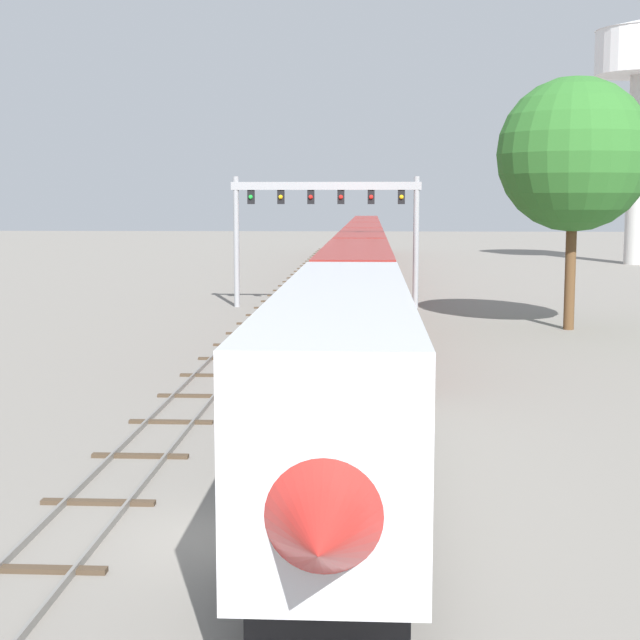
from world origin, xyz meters
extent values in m
plane|color=gray|center=(0.00, 0.00, 0.00)|extent=(400.00, 400.00, 0.00)
cube|color=slate|center=(1.28, 60.00, 0.08)|extent=(0.07, 200.00, 0.16)
cube|color=slate|center=(2.72, 60.00, 0.08)|extent=(0.07, 200.00, 0.16)
cube|color=#473828|center=(2.00, -2.00, 0.05)|extent=(2.60, 0.24, 0.10)
cube|color=#473828|center=(2.00, 2.00, 0.05)|extent=(2.60, 0.24, 0.10)
cube|color=#473828|center=(2.00, 6.00, 0.05)|extent=(2.60, 0.24, 0.10)
cube|color=#473828|center=(2.00, 10.00, 0.05)|extent=(2.60, 0.24, 0.10)
cube|color=#473828|center=(2.00, 14.00, 0.05)|extent=(2.60, 0.24, 0.10)
cube|color=#473828|center=(2.00, 18.00, 0.05)|extent=(2.60, 0.24, 0.10)
cube|color=#473828|center=(2.00, 22.00, 0.05)|extent=(2.60, 0.24, 0.10)
cube|color=#473828|center=(2.00, 26.00, 0.05)|extent=(2.60, 0.24, 0.10)
cube|color=#473828|center=(2.00, 30.00, 0.05)|extent=(2.60, 0.24, 0.10)
cube|color=#473828|center=(2.00, 34.00, 0.05)|extent=(2.60, 0.24, 0.10)
cube|color=#473828|center=(2.00, 38.00, 0.05)|extent=(2.60, 0.24, 0.10)
cube|color=#473828|center=(2.00, 42.00, 0.05)|extent=(2.60, 0.24, 0.10)
cube|color=#473828|center=(2.00, 46.00, 0.05)|extent=(2.60, 0.24, 0.10)
cube|color=#473828|center=(2.00, 50.00, 0.05)|extent=(2.60, 0.24, 0.10)
cube|color=#473828|center=(2.00, 54.00, 0.05)|extent=(2.60, 0.24, 0.10)
cube|color=#473828|center=(2.00, 58.00, 0.05)|extent=(2.60, 0.24, 0.10)
cube|color=#473828|center=(2.00, 62.00, 0.05)|extent=(2.60, 0.24, 0.10)
cube|color=#473828|center=(2.00, 66.00, 0.05)|extent=(2.60, 0.24, 0.10)
cube|color=#473828|center=(2.00, 70.00, 0.05)|extent=(2.60, 0.24, 0.10)
cube|color=#473828|center=(2.00, 74.00, 0.05)|extent=(2.60, 0.24, 0.10)
cube|color=#473828|center=(2.00, 78.00, 0.05)|extent=(2.60, 0.24, 0.10)
cube|color=#473828|center=(2.00, 82.00, 0.05)|extent=(2.60, 0.24, 0.10)
cube|color=#473828|center=(2.00, 86.00, 0.05)|extent=(2.60, 0.24, 0.10)
cube|color=#473828|center=(2.00, 90.00, 0.05)|extent=(2.60, 0.24, 0.10)
cube|color=#473828|center=(2.00, 94.00, 0.05)|extent=(2.60, 0.24, 0.10)
cube|color=#473828|center=(2.00, 98.00, 0.05)|extent=(2.60, 0.24, 0.10)
cube|color=#473828|center=(2.00, 102.00, 0.05)|extent=(2.60, 0.24, 0.10)
cube|color=#473828|center=(2.00, 106.00, 0.05)|extent=(2.60, 0.24, 0.10)
cube|color=#473828|center=(2.00, 110.00, 0.05)|extent=(2.60, 0.24, 0.10)
cube|color=#473828|center=(2.00, 114.00, 0.05)|extent=(2.60, 0.24, 0.10)
cube|color=#473828|center=(2.00, 118.00, 0.05)|extent=(2.60, 0.24, 0.10)
cube|color=#473828|center=(2.00, 122.00, 0.05)|extent=(2.60, 0.24, 0.10)
cube|color=#473828|center=(2.00, 126.00, 0.05)|extent=(2.60, 0.24, 0.10)
cube|color=#473828|center=(2.00, 130.00, 0.05)|extent=(2.60, 0.24, 0.10)
cube|color=#473828|center=(2.00, 134.00, 0.05)|extent=(2.60, 0.24, 0.10)
cube|color=#473828|center=(2.00, 138.00, 0.05)|extent=(2.60, 0.24, 0.10)
cube|color=#473828|center=(2.00, 142.00, 0.05)|extent=(2.60, 0.24, 0.10)
cube|color=#473828|center=(2.00, 146.00, 0.05)|extent=(2.60, 0.24, 0.10)
cube|color=#473828|center=(2.00, 150.00, 0.05)|extent=(2.60, 0.24, 0.10)
cube|color=#473828|center=(2.00, 154.00, 0.05)|extent=(2.60, 0.24, 0.10)
cube|color=#473828|center=(2.00, 158.00, 0.05)|extent=(2.60, 0.24, 0.10)
cube|color=slate|center=(-4.22, 40.00, 0.08)|extent=(0.07, 160.00, 0.16)
cube|color=slate|center=(-2.78, 40.00, 0.08)|extent=(0.07, 160.00, 0.16)
cube|color=#473828|center=(-3.50, -2.00, 0.05)|extent=(2.60, 0.24, 0.10)
cube|color=#473828|center=(-3.50, 2.00, 0.05)|extent=(2.60, 0.24, 0.10)
cube|color=#473828|center=(-3.50, 6.00, 0.05)|extent=(2.60, 0.24, 0.10)
cube|color=#473828|center=(-3.50, 10.00, 0.05)|extent=(2.60, 0.24, 0.10)
cube|color=#473828|center=(-3.50, 14.00, 0.05)|extent=(2.60, 0.24, 0.10)
cube|color=#473828|center=(-3.50, 18.00, 0.05)|extent=(2.60, 0.24, 0.10)
cube|color=#473828|center=(-3.50, 22.00, 0.05)|extent=(2.60, 0.24, 0.10)
cube|color=#473828|center=(-3.50, 26.00, 0.05)|extent=(2.60, 0.24, 0.10)
cube|color=#473828|center=(-3.50, 30.00, 0.05)|extent=(2.60, 0.24, 0.10)
cube|color=#473828|center=(-3.50, 34.00, 0.05)|extent=(2.60, 0.24, 0.10)
cube|color=#473828|center=(-3.50, 38.00, 0.05)|extent=(2.60, 0.24, 0.10)
cube|color=#473828|center=(-3.50, 42.00, 0.05)|extent=(2.60, 0.24, 0.10)
cube|color=#473828|center=(-3.50, 46.00, 0.05)|extent=(2.60, 0.24, 0.10)
cube|color=#473828|center=(-3.50, 50.00, 0.05)|extent=(2.60, 0.24, 0.10)
cube|color=#473828|center=(-3.50, 54.00, 0.05)|extent=(2.60, 0.24, 0.10)
cube|color=#473828|center=(-3.50, 58.00, 0.05)|extent=(2.60, 0.24, 0.10)
cube|color=#473828|center=(-3.50, 62.00, 0.05)|extent=(2.60, 0.24, 0.10)
cube|color=#473828|center=(-3.50, 66.00, 0.05)|extent=(2.60, 0.24, 0.10)
cube|color=#473828|center=(-3.50, 70.00, 0.05)|extent=(2.60, 0.24, 0.10)
cube|color=#473828|center=(-3.50, 74.00, 0.05)|extent=(2.60, 0.24, 0.10)
cube|color=#473828|center=(-3.50, 78.00, 0.05)|extent=(2.60, 0.24, 0.10)
cube|color=#473828|center=(-3.50, 82.00, 0.05)|extent=(2.60, 0.24, 0.10)
cube|color=#473828|center=(-3.50, 86.00, 0.05)|extent=(2.60, 0.24, 0.10)
cube|color=#473828|center=(-3.50, 90.00, 0.05)|extent=(2.60, 0.24, 0.10)
cube|color=#473828|center=(-3.50, 94.00, 0.05)|extent=(2.60, 0.24, 0.10)
cube|color=#473828|center=(-3.50, 98.00, 0.05)|extent=(2.60, 0.24, 0.10)
cube|color=#473828|center=(-3.50, 102.00, 0.05)|extent=(2.60, 0.24, 0.10)
cube|color=#473828|center=(-3.50, 106.00, 0.05)|extent=(2.60, 0.24, 0.10)
cube|color=#473828|center=(-3.50, 110.00, 0.05)|extent=(2.60, 0.24, 0.10)
cube|color=#473828|center=(-3.50, 114.00, 0.05)|extent=(2.60, 0.24, 0.10)
cube|color=#473828|center=(-3.50, 118.00, 0.05)|extent=(2.60, 0.24, 0.10)
cube|color=silver|center=(2.00, 3.65, 2.90)|extent=(3.00, 19.30, 3.80)
cone|color=#B2231E|center=(2.00, -6.20, 2.50)|extent=(2.88, 2.60, 2.88)
cube|color=black|center=(2.00, -4.80, 4.04)|extent=(3.04, 1.80, 1.10)
cube|color=black|center=(2.00, 3.65, 0.50)|extent=(2.52, 17.37, 1.00)
cube|color=maroon|center=(2.00, 23.95, 2.90)|extent=(3.00, 19.30, 3.80)
cube|color=black|center=(2.00, 23.95, 3.30)|extent=(3.04, 17.76, 0.90)
cube|color=black|center=(2.00, 23.95, 0.50)|extent=(2.52, 17.37, 1.00)
cube|color=maroon|center=(2.00, 44.25, 2.90)|extent=(3.00, 19.30, 3.80)
cube|color=black|center=(2.00, 44.25, 3.30)|extent=(3.04, 17.76, 0.90)
cube|color=black|center=(2.00, 44.25, 0.50)|extent=(2.52, 17.37, 1.00)
cube|color=maroon|center=(2.00, 64.55, 2.90)|extent=(3.00, 19.30, 3.80)
cube|color=black|center=(2.00, 64.55, 3.30)|extent=(3.04, 17.76, 0.90)
cube|color=black|center=(2.00, 64.55, 0.50)|extent=(2.52, 17.37, 1.00)
cube|color=maroon|center=(2.00, 84.85, 2.90)|extent=(3.00, 19.30, 3.80)
cube|color=black|center=(2.00, 84.85, 3.30)|extent=(3.04, 17.76, 0.90)
cube|color=black|center=(2.00, 84.85, 0.50)|extent=(2.52, 17.37, 1.00)
cube|color=maroon|center=(2.00, 105.15, 2.90)|extent=(3.00, 19.30, 3.80)
cube|color=black|center=(2.00, 105.15, 3.30)|extent=(3.04, 17.76, 0.90)
cube|color=black|center=(2.00, 105.15, 0.50)|extent=(2.52, 17.37, 1.00)
cylinder|color=#999BA0|center=(-6.00, 42.80, 4.18)|extent=(0.36, 0.36, 8.37)
cylinder|color=#999BA0|center=(5.50, 42.80, 4.18)|extent=(0.36, 0.36, 8.37)
cube|color=#999BA0|center=(-0.25, 42.80, 7.77)|extent=(12.10, 0.36, 0.50)
cube|color=black|center=(-5.04, 42.85, 7.07)|extent=(0.44, 0.32, 0.90)
sphere|color=green|center=(-5.04, 42.66, 7.07)|extent=(0.28, 0.28, 0.28)
cube|color=black|center=(-3.12, 42.85, 7.07)|extent=(0.44, 0.32, 0.90)
sphere|color=yellow|center=(-3.12, 42.66, 7.07)|extent=(0.28, 0.28, 0.28)
cube|color=black|center=(-1.21, 42.85, 7.07)|extent=(0.44, 0.32, 0.90)
sphere|color=red|center=(-1.21, 42.66, 7.07)|extent=(0.28, 0.28, 0.28)
cube|color=black|center=(0.71, 42.85, 7.07)|extent=(0.44, 0.32, 0.90)
sphere|color=red|center=(0.71, 42.66, 7.07)|extent=(0.28, 0.28, 0.28)
cube|color=black|center=(2.62, 42.85, 7.07)|extent=(0.44, 0.32, 0.90)
sphere|color=red|center=(2.62, 42.66, 7.07)|extent=(0.28, 0.28, 0.28)
cube|color=black|center=(4.54, 42.85, 7.07)|extent=(0.44, 0.32, 0.90)
sphere|color=yellow|center=(4.54, 42.66, 7.07)|extent=(0.28, 0.28, 0.28)
cylinder|color=beige|center=(31.37, 87.30, 10.04)|extent=(2.60, 2.60, 20.08)
cylinder|color=brown|center=(13.21, 32.83, 3.21)|extent=(0.56, 0.56, 6.41)
sphere|color=#2D6B28|center=(13.21, 32.83, 9.23)|extent=(8.07, 8.07, 8.07)
camera|label=1|loc=(2.62, -18.79, 6.81)|focal=54.08mm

